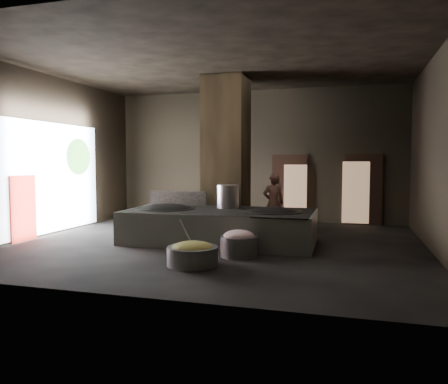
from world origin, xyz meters
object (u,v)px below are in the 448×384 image
(wok_left, at_px, (166,212))
(wok_right, at_px, (273,215))
(cook, at_px, (274,203))
(stock_pot, at_px, (228,197))
(hearth_platform, at_px, (220,226))
(veg_basin, at_px, (193,256))
(meat_basin, at_px, (239,246))

(wok_left, bearing_deg, wok_right, 2.05)
(wok_right, distance_m, cook, 2.07)
(wok_right, relative_size, stock_pot, 2.25)
(wok_right, xyz_separation_m, cook, (-0.34, 2.04, 0.10))
(hearth_platform, height_order, veg_basin, hearth_platform)
(cook, bearing_deg, stock_pot, 38.32)
(wok_left, bearing_deg, stock_pot, 21.80)
(wok_right, bearing_deg, hearth_platform, -177.88)
(wok_left, relative_size, meat_basin, 1.85)
(veg_basin, bearing_deg, hearth_platform, 94.37)
(wok_left, height_order, meat_basin, wok_left)
(wok_right, relative_size, cook, 0.82)
(stock_pot, distance_m, meat_basin, 2.35)
(hearth_platform, xyz_separation_m, wok_left, (-1.45, -0.05, 0.34))
(veg_basin, height_order, meat_basin, meat_basin)
(wok_left, xyz_separation_m, wok_right, (2.80, 0.10, 0.00))
(meat_basin, bearing_deg, cook, 87.75)
(stock_pot, bearing_deg, wok_left, -158.20)
(hearth_platform, xyz_separation_m, veg_basin, (0.19, -2.49, -0.22))
(wok_left, bearing_deg, cook, 41.08)
(cook, height_order, meat_basin, cook)
(wok_left, bearing_deg, meat_basin, -31.13)
(meat_basin, bearing_deg, wok_right, 72.24)
(wok_right, relative_size, veg_basin, 1.37)
(wok_left, height_order, wok_right, wok_left)
(stock_pot, distance_m, veg_basin, 3.19)
(hearth_platform, relative_size, cook, 2.80)
(stock_pot, bearing_deg, veg_basin, -87.35)
(stock_pot, relative_size, veg_basin, 0.61)
(wok_left, height_order, stock_pot, stock_pot)
(stock_pot, bearing_deg, hearth_platform, -95.19)
(hearth_platform, height_order, wok_right, wok_right)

